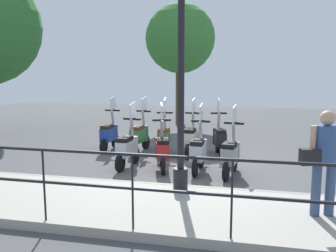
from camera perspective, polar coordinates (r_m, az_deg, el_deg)
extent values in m
plane|color=#4C4C4F|center=(9.29, 2.75, -5.78)|extent=(28.00, 28.00, 0.00)
cube|color=#A39E93|center=(6.29, -2.44, -12.33)|extent=(2.20, 20.00, 0.15)
cube|color=gray|center=(7.25, -0.24, -9.41)|extent=(0.10, 20.00, 0.15)
cube|color=black|center=(5.04, -5.50, -4.34)|extent=(0.04, 16.00, 0.04)
cube|color=black|center=(5.17, -5.43, -9.45)|extent=(0.04, 16.00, 0.04)
cylinder|color=black|center=(4.95, 9.69, -11.01)|extent=(0.03, 0.03, 1.05)
cylinder|color=black|center=(5.18, -5.42, -10.00)|extent=(0.03, 0.03, 1.05)
cylinder|color=black|center=(5.73, -18.35, -8.59)|extent=(0.03, 0.03, 1.05)
cylinder|color=black|center=(6.87, 1.91, -8.05)|extent=(0.26, 0.26, 0.40)
cylinder|color=black|center=(6.57, 2.00, 9.16)|extent=(0.12, 0.12, 4.46)
cylinder|color=#384C70|center=(6.15, 23.48, -8.78)|extent=(0.14, 0.14, 0.82)
cylinder|color=#384C70|center=(6.06, 21.61, -8.95)|extent=(0.14, 0.14, 0.82)
cylinder|color=#335184|center=(5.94, 22.95, -2.55)|extent=(0.40, 0.40, 0.55)
sphere|color=tan|center=(5.88, 23.17, 1.13)|extent=(0.22, 0.22, 0.22)
cylinder|color=tan|center=(5.85, 21.21, -2.46)|extent=(0.09, 0.09, 0.52)
cube|color=black|center=(5.82, 20.78, -4.41)|extent=(0.22, 0.31, 0.24)
cylinder|color=brown|center=(15.65, 1.84, 4.79)|extent=(0.36, 0.36, 2.48)
sphere|color=#387A33|center=(15.66, 1.88, 13.23)|extent=(2.84, 2.84, 2.84)
cylinder|color=black|center=(8.76, 10.06, -5.47)|extent=(0.41, 0.14, 0.40)
cylinder|color=black|center=(7.97, 8.82, -6.87)|extent=(0.41, 0.14, 0.40)
cube|color=gray|center=(8.22, 9.39, -4.40)|extent=(0.64, 0.37, 0.36)
cube|color=gray|center=(8.49, 9.82, -3.84)|extent=(0.17, 0.32, 0.44)
cube|color=black|center=(8.10, 9.32, -2.92)|extent=(0.44, 0.32, 0.10)
cylinder|color=gray|center=(8.48, 9.97, -1.42)|extent=(0.19, 0.10, 0.55)
cube|color=black|center=(8.43, 10.02, 0.42)|extent=(0.13, 0.44, 0.05)
cube|color=silver|center=(8.46, 10.14, 1.82)|extent=(0.39, 0.09, 0.42)
cylinder|color=black|center=(8.98, 5.09, -5.02)|extent=(0.40, 0.09, 0.40)
cylinder|color=black|center=(8.19, 4.13, -6.37)|extent=(0.40, 0.09, 0.40)
cube|color=#B7BCC6|center=(8.43, 4.56, -3.96)|extent=(0.61, 0.30, 0.36)
cube|color=#B7BCC6|center=(8.71, 4.89, -3.42)|extent=(0.13, 0.30, 0.44)
cube|color=black|center=(8.32, 4.50, -2.52)|extent=(0.41, 0.27, 0.10)
cylinder|color=gray|center=(8.70, 4.99, -1.05)|extent=(0.18, 0.08, 0.55)
cube|color=black|center=(8.65, 5.01, 0.74)|extent=(0.07, 0.44, 0.05)
cube|color=silver|center=(8.69, 5.09, 2.10)|extent=(0.39, 0.04, 0.42)
cylinder|color=black|center=(9.13, -1.00, -4.74)|extent=(0.41, 0.19, 0.40)
cylinder|color=black|center=(8.33, -0.73, -6.08)|extent=(0.41, 0.19, 0.40)
cube|color=#B21E1E|center=(8.58, -0.85, -3.71)|extent=(0.65, 0.44, 0.36)
cube|color=#B21E1E|center=(8.86, -0.94, -3.17)|extent=(0.20, 0.32, 0.44)
cube|color=black|center=(8.47, -0.83, -2.29)|extent=(0.46, 0.36, 0.10)
cylinder|color=gray|center=(8.85, -0.97, -0.85)|extent=(0.20, 0.12, 0.55)
cube|color=black|center=(8.81, -0.97, 0.92)|extent=(0.18, 0.44, 0.05)
cube|color=silver|center=(8.85, -1.00, 2.25)|extent=(0.38, 0.14, 0.42)
cylinder|color=black|center=(9.34, -5.03, -4.47)|extent=(0.41, 0.12, 0.40)
cylinder|color=black|center=(8.61, -7.30, -5.66)|extent=(0.41, 0.12, 0.40)
cube|color=#B7BCC6|center=(8.83, -6.38, -3.40)|extent=(0.63, 0.35, 0.36)
cube|color=#B7BCC6|center=(9.09, -5.60, -2.92)|extent=(0.15, 0.31, 0.44)
cube|color=black|center=(8.73, -6.61, -2.02)|extent=(0.43, 0.30, 0.10)
cylinder|color=gray|center=(9.07, -5.47, -0.65)|extent=(0.19, 0.09, 0.55)
cube|color=black|center=(9.03, -5.50, 1.07)|extent=(0.11, 0.44, 0.05)
cube|color=silver|center=(9.06, -5.36, 2.37)|extent=(0.39, 0.07, 0.42)
cylinder|color=black|center=(10.55, 7.54, -2.96)|extent=(0.41, 0.16, 0.40)
cylinder|color=black|center=(9.75, 8.15, -3.96)|extent=(0.41, 0.16, 0.40)
cube|color=black|center=(10.01, 7.93, -1.98)|extent=(0.65, 0.40, 0.36)
cube|color=black|center=(10.29, 7.72, -1.56)|extent=(0.18, 0.32, 0.44)
cube|color=black|center=(9.90, 8.01, -0.75)|extent=(0.45, 0.34, 0.10)
cylinder|color=gray|center=(10.29, 7.71, 0.44)|extent=(0.19, 0.11, 0.55)
cube|color=black|center=(10.26, 7.75, 1.96)|extent=(0.15, 0.44, 0.05)
cube|color=silver|center=(10.29, 7.73, 3.11)|extent=(0.39, 0.11, 0.42)
cylinder|color=black|center=(10.51, 3.98, -2.95)|extent=(0.40, 0.10, 0.40)
cylinder|color=black|center=(9.71, 3.02, -3.92)|extent=(0.40, 0.10, 0.40)
cube|color=beige|center=(9.97, 3.44, -1.95)|extent=(0.61, 0.31, 0.36)
cube|color=beige|center=(10.25, 3.77, -1.55)|extent=(0.13, 0.30, 0.44)
cube|color=black|center=(9.86, 3.37, -0.71)|extent=(0.41, 0.28, 0.10)
cylinder|color=gray|center=(10.25, 3.86, 0.47)|extent=(0.19, 0.08, 0.55)
cube|color=black|center=(10.21, 3.87, 1.99)|extent=(0.08, 0.44, 0.05)
cube|color=silver|center=(10.25, 3.95, 3.14)|extent=(0.39, 0.05, 0.42)
cylinder|color=black|center=(10.58, -0.40, -2.85)|extent=(0.41, 0.13, 0.40)
cylinder|color=black|center=(9.77, -0.91, -3.84)|extent=(0.41, 0.13, 0.40)
cube|color=#2D6B38|center=(10.03, -0.70, -1.87)|extent=(0.63, 0.35, 0.36)
cube|color=#2D6B38|center=(10.31, -0.52, -1.46)|extent=(0.16, 0.31, 0.44)
cube|color=#4C2D19|center=(9.93, -0.75, -0.64)|extent=(0.43, 0.31, 0.10)
cylinder|color=gray|center=(10.32, -0.49, 0.54)|extent=(0.19, 0.09, 0.55)
cube|color=black|center=(10.28, -0.49, 2.06)|extent=(0.11, 0.44, 0.05)
cube|color=silver|center=(10.32, -0.46, 3.20)|extent=(0.39, 0.08, 0.42)
cylinder|color=black|center=(10.95, -3.39, -2.46)|extent=(0.41, 0.14, 0.40)
cylinder|color=black|center=(10.22, -5.31, -3.31)|extent=(0.41, 0.14, 0.40)
cube|color=#2D6B38|center=(10.46, -4.53, -1.46)|extent=(0.63, 0.36, 0.36)
cube|color=#2D6B38|center=(10.71, -3.87, -1.09)|extent=(0.16, 0.31, 0.44)
cube|color=#4C2D19|center=(10.35, -4.71, -0.27)|extent=(0.43, 0.31, 0.10)
cylinder|color=gray|center=(10.71, -3.75, 0.83)|extent=(0.19, 0.10, 0.55)
cube|color=black|center=(10.67, -3.77, 2.29)|extent=(0.12, 0.44, 0.05)
cube|color=silver|center=(10.71, -3.65, 3.39)|extent=(0.39, 0.08, 0.42)
cylinder|color=black|center=(11.25, -8.05, -2.24)|extent=(0.40, 0.09, 0.40)
cylinder|color=black|center=(10.50, -9.76, -3.07)|extent=(0.40, 0.09, 0.40)
cube|color=navy|center=(10.74, -9.09, -1.26)|extent=(0.61, 0.30, 0.36)
cube|color=navy|center=(11.00, -8.50, -0.91)|extent=(0.13, 0.30, 0.44)
cube|color=black|center=(10.64, -9.27, -0.11)|extent=(0.41, 0.27, 0.10)
cylinder|color=gray|center=(11.00, -8.42, 0.97)|extent=(0.18, 0.07, 0.55)
cube|color=black|center=(10.97, -8.45, 2.39)|extent=(0.07, 0.44, 0.05)
cube|color=silver|center=(11.00, -8.36, 3.46)|extent=(0.39, 0.04, 0.42)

